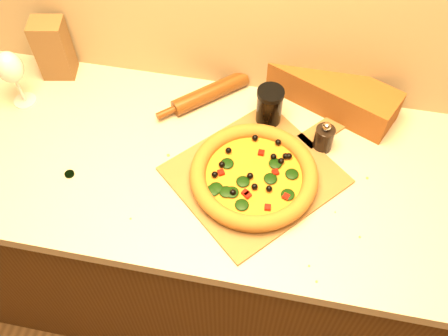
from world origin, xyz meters
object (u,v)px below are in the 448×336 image
(pizza_peel, at_px, (259,172))
(dark_jar, at_px, (269,107))
(pizza, at_px, (254,175))
(rolling_pin, at_px, (211,93))
(pepper_grinder, at_px, (324,138))
(wine_glass, at_px, (10,69))

(pizza_peel, bearing_deg, dark_jar, 132.52)
(pizza, bearing_deg, rolling_pin, 122.48)
(rolling_pin, bearing_deg, pepper_grinder, -19.46)
(pizza, relative_size, rolling_pin, 1.22)
(pizza_peel, height_order, pepper_grinder, pepper_grinder)
(pizza, xyz_separation_m, wine_glass, (-0.75, 0.16, 0.11))
(dark_jar, bearing_deg, pizza_peel, -88.92)
(pizza, bearing_deg, wine_glass, 167.80)
(pizza, bearing_deg, pepper_grinder, 42.23)
(pizza_peel, xyz_separation_m, pepper_grinder, (0.16, 0.13, 0.04))
(rolling_pin, xyz_separation_m, dark_jar, (0.19, -0.06, 0.04))
(rolling_pin, distance_m, dark_jar, 0.20)
(pizza_peel, xyz_separation_m, dark_jar, (-0.00, 0.20, 0.06))
(pepper_grinder, bearing_deg, pizza_peel, -142.37)
(wine_glass, bearing_deg, pepper_grinder, -0.14)
(pizza_peel, distance_m, wine_glass, 0.78)
(pizza, bearing_deg, dark_jar, 88.15)
(pepper_grinder, bearing_deg, pizza, -137.77)
(pizza, distance_m, rolling_pin, 0.34)
(pizza_peel, bearing_deg, rolling_pin, 168.74)
(pepper_grinder, bearing_deg, dark_jar, 157.86)
(wine_glass, xyz_separation_m, dark_jar, (0.76, 0.07, -0.07))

